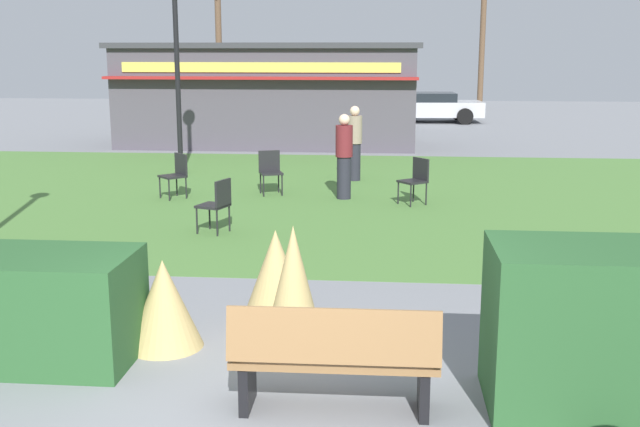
# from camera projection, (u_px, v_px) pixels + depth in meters

# --- Properties ---
(lawn_patch) EXTENTS (36.00, 12.00, 0.01)m
(lawn_patch) POSITION_uv_depth(u_px,v_px,m) (343.00, 195.00, 15.87)
(lawn_patch) COLOR #4C7A38
(lawn_patch) RESTS_ON ground_plane
(park_bench) EXTENTS (1.71, 0.54, 0.95)m
(park_bench) POSITION_uv_depth(u_px,v_px,m) (334.00, 358.00, 6.27)
(park_bench) COLOR olive
(park_bench) RESTS_ON ground_plane
(hedge_left) EXTENTS (2.38, 1.10, 1.05)m
(hedge_left) POSITION_uv_depth(u_px,v_px,m) (11.00, 307.00, 7.38)
(hedge_left) COLOR #28562B
(hedge_left) RESTS_ON ground_plane
(ornamental_grass_behind_left) EXTENTS (0.80, 0.80, 1.07)m
(ornamental_grass_behind_left) POSITION_uv_depth(u_px,v_px,m) (276.00, 278.00, 8.27)
(ornamental_grass_behind_left) COLOR tan
(ornamental_grass_behind_left) RESTS_ON ground_plane
(ornamental_grass_behind_right) EXTENTS (0.64, 0.64, 1.28)m
(ornamental_grass_behind_right) POSITION_uv_depth(u_px,v_px,m) (293.00, 289.00, 7.55)
(ornamental_grass_behind_right) COLOR tan
(ornamental_grass_behind_right) RESTS_ON ground_plane
(ornamental_grass_behind_center) EXTENTS (0.76, 0.76, 0.90)m
(ornamental_grass_behind_center) POSITION_uv_depth(u_px,v_px,m) (164.00, 304.00, 7.71)
(ornamental_grass_behind_center) COLOR tan
(ornamental_grass_behind_center) RESTS_ON ground_plane
(lamppost_far) EXTENTS (0.36, 0.36, 4.41)m
(lamppost_far) POSITION_uv_depth(u_px,v_px,m) (177.00, 57.00, 18.14)
(lamppost_far) COLOR black
(lamppost_far) RESTS_ON ground_plane
(food_kiosk) EXTENTS (9.23, 4.07, 3.11)m
(food_kiosk) POSITION_uv_depth(u_px,v_px,m) (269.00, 94.00, 23.90)
(food_kiosk) COLOR #47424C
(food_kiosk) RESTS_ON ground_plane
(cafe_chair_west) EXTENTS (0.56, 0.56, 0.89)m
(cafe_chair_west) POSITION_uv_depth(u_px,v_px,m) (270.00, 169.00, 15.87)
(cafe_chair_west) COLOR black
(cafe_chair_west) RESTS_ON ground_plane
(cafe_chair_east) EXTENTS (0.62, 0.62, 0.89)m
(cafe_chair_east) POSITION_uv_depth(u_px,v_px,m) (176.00, 172.00, 15.44)
(cafe_chair_east) COLOR black
(cafe_chair_east) RESTS_ON ground_plane
(cafe_chair_center) EXTENTS (0.56, 0.56, 0.89)m
(cafe_chair_center) POSITION_uv_depth(u_px,v_px,m) (217.00, 201.00, 12.46)
(cafe_chair_center) COLOR black
(cafe_chair_center) RESTS_ON ground_plane
(cafe_chair_north) EXTENTS (0.62, 0.62, 0.89)m
(cafe_chair_north) POSITION_uv_depth(u_px,v_px,m) (416.00, 177.00, 14.82)
(cafe_chair_north) COLOR black
(cafe_chair_north) RESTS_ON ground_plane
(person_strolling) EXTENTS (0.34, 0.34, 1.69)m
(person_strolling) POSITION_uv_depth(u_px,v_px,m) (354.00, 143.00, 17.44)
(person_strolling) COLOR #23232D
(person_strolling) RESTS_ON ground_plane
(person_standing) EXTENTS (0.34, 0.34, 1.69)m
(person_standing) POSITION_uv_depth(u_px,v_px,m) (344.00, 156.00, 15.29)
(person_standing) COLOR #23232D
(person_standing) RESTS_ON ground_plane
(parked_car_west_slot) EXTENTS (4.35, 2.36, 1.20)m
(parked_car_west_slot) POSITION_uv_depth(u_px,v_px,m) (303.00, 106.00, 31.88)
(parked_car_west_slot) COLOR silver
(parked_car_west_slot) RESTS_ON ground_plane
(parked_car_center_slot) EXTENTS (4.29, 2.24, 1.20)m
(parked_car_center_slot) POSITION_uv_depth(u_px,v_px,m) (429.00, 106.00, 31.43)
(parked_car_center_slot) COLOR #B7BABF
(parked_car_center_slot) RESTS_ON ground_plane
(tree_left_bg) EXTENTS (0.91, 0.96, 6.40)m
(tree_left_bg) POSITION_uv_depth(u_px,v_px,m) (219.00, 51.00, 34.85)
(tree_left_bg) COLOR brown
(tree_left_bg) RESTS_ON ground_plane
(tree_right_bg) EXTENTS (0.91, 0.96, 7.55)m
(tree_right_bg) POSITION_uv_depth(u_px,v_px,m) (482.00, 39.00, 38.04)
(tree_right_bg) COLOR brown
(tree_right_bg) RESTS_ON ground_plane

